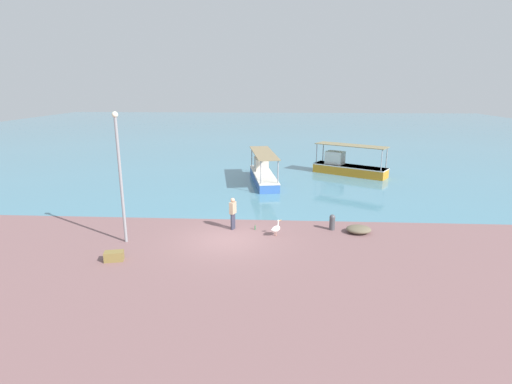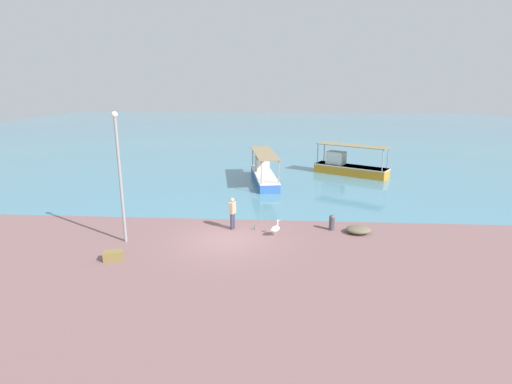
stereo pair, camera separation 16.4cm
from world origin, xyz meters
name	(u,v)px [view 1 (the left image)]	position (x,y,z in m)	size (l,w,h in m)	color
ground	(228,239)	(0.00, 0.00, 0.00)	(120.00, 120.00, 0.00)	#7D595A
harbor_water	(265,131)	(0.00, 48.00, 0.00)	(110.00, 90.00, 0.00)	teal
fishing_boat_far_right	(263,174)	(1.20, 12.20, 0.62)	(2.62, 7.05, 2.33)	#3A67B8
fishing_boat_far_left	(347,167)	(8.17, 15.20, 0.67)	(6.06, 4.51, 2.51)	orange
pelican	(276,229)	(2.32, 0.64, 0.38)	(0.63, 0.66, 0.80)	#E0997A
lamp_post	(120,172)	(-4.87, -0.56, 3.45)	(0.28, 0.28, 6.17)	gray
mooring_bollard	(332,222)	(5.23, 1.67, 0.44)	(0.31, 0.31, 0.82)	#47474C
fisherman_standing	(233,212)	(0.07, 1.47, 0.91)	(0.35, 0.45, 1.69)	#37384B
net_pile	(359,229)	(6.53, 1.29, 0.18)	(1.26, 1.07, 0.37)	#675D49
cargo_crate	(114,256)	(-4.58, -2.71, 0.21)	(0.78, 0.46, 0.41)	olive
glass_bottle	(255,228)	(1.23, 1.45, 0.11)	(0.07, 0.07, 0.27)	#3F7F4C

